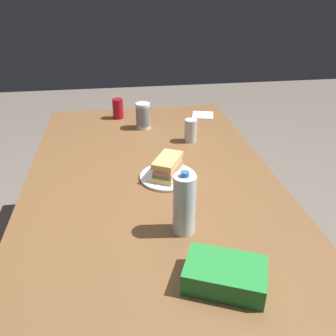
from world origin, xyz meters
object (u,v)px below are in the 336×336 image
at_px(sandwich, 168,167).
at_px(plastic_cup_stack, 143,116).
at_px(paper_plate, 168,177).
at_px(soda_can_red, 118,109).
at_px(chip_bag, 225,275).
at_px(soda_can_silver, 191,131).
at_px(dining_table, 151,187).
at_px(water_bottle_tall, 184,204).

relative_size(sandwich, plastic_cup_stack, 1.38).
relative_size(paper_plate, soda_can_red, 2.04).
bearing_deg(chip_bag, soda_can_silver, -72.41).
height_order(paper_plate, plastic_cup_stack, plastic_cup_stack).
height_order(sandwich, soda_can_silver, soda_can_silver).
bearing_deg(sandwich, plastic_cup_stack, 5.28).
relative_size(dining_table, water_bottle_tall, 7.70).
distance_m(chip_bag, water_bottle_tall, 0.28).
bearing_deg(soda_can_red, soda_can_silver, -137.78).
height_order(plastic_cup_stack, soda_can_silver, plastic_cup_stack).
distance_m(dining_table, paper_plate, 0.12).
distance_m(dining_table, sandwich, 0.15).
height_order(dining_table, soda_can_silver, soda_can_silver).
height_order(soda_can_red, chip_bag, soda_can_red).
bearing_deg(sandwich, water_bottle_tall, 179.93).
distance_m(dining_table, chip_bag, 0.71).
bearing_deg(water_bottle_tall, chip_bag, -164.50).
xyz_separation_m(plastic_cup_stack, soda_can_silver, (-0.23, -0.23, -0.01)).
bearing_deg(chip_bag, paper_plate, -59.93).
xyz_separation_m(dining_table, paper_plate, (-0.05, -0.07, 0.08)).
relative_size(sandwich, water_bottle_tall, 0.87).
height_order(soda_can_red, plastic_cup_stack, plastic_cup_stack).
distance_m(paper_plate, sandwich, 0.05).
distance_m(paper_plate, water_bottle_tall, 0.39).
height_order(paper_plate, soda_can_red, soda_can_red).
height_order(sandwich, chip_bag, sandwich).
relative_size(soda_can_red, plastic_cup_stack, 0.82).
bearing_deg(sandwich, soda_can_red, 14.01).
bearing_deg(soda_can_silver, paper_plate, 154.68).
bearing_deg(plastic_cup_stack, soda_can_red, 37.14).
bearing_deg(soda_can_red, water_bottle_tall, -170.46).
bearing_deg(dining_table, water_bottle_tall, -170.58).
xyz_separation_m(paper_plate, plastic_cup_stack, (0.61, 0.06, 0.07)).
distance_m(water_bottle_tall, soda_can_silver, 0.78).
xyz_separation_m(dining_table, water_bottle_tall, (-0.43, -0.07, 0.18)).
distance_m(plastic_cup_stack, soda_can_silver, 0.33).
distance_m(sandwich, water_bottle_tall, 0.38).
height_order(water_bottle_tall, soda_can_silver, water_bottle_tall).
xyz_separation_m(soda_can_red, water_bottle_tall, (-1.17, -0.20, 0.05)).
height_order(paper_plate, soda_can_silver, soda_can_silver).
height_order(sandwich, water_bottle_tall, water_bottle_tall).
relative_size(dining_table, sandwich, 8.84).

